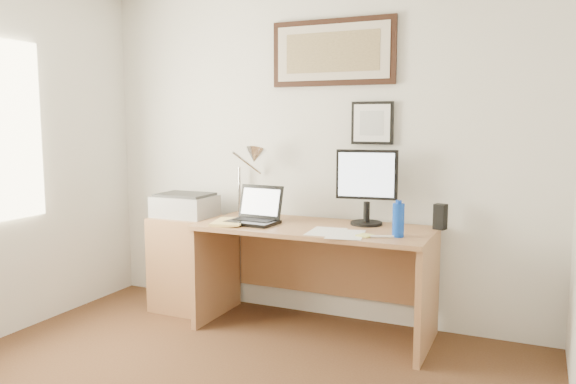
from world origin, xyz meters
The scene contains 17 objects.
wall_back centered at (0.00, 2.00, 1.25)m, with size 3.50×0.02×2.50m, color silver.
side_cabinet centered at (-0.92, 1.68, 0.36)m, with size 0.50×0.40×0.73m, color #91613D.
water_bottle centered at (0.76, 1.51, 0.85)m, with size 0.07×0.07×0.21m, color #0E3DB8.
bottle_cap centered at (0.76, 1.51, 0.97)m, with size 0.04×0.04×0.02m, color #0E3DB8.
speaker centered at (0.96, 1.86, 0.83)m, with size 0.08×0.07×0.17m, color black.
paper_sheet_a centered at (0.29, 1.48, 0.75)m, with size 0.21×0.30×0.00m, color white.
paper_sheet_b centered at (0.44, 1.43, 0.75)m, with size 0.22×0.32×0.00m, color white.
sticky_pad centered at (0.57, 1.43, 0.76)m, with size 0.09×0.09×0.01m, color #D6D565.
marker_pen centered at (0.68, 1.43, 0.76)m, with size 0.02×0.02×0.14m, color white.
book centered at (-0.52, 1.44, 0.76)m, with size 0.21×0.29×0.02m, color #F2CE71.
desk centered at (0.15, 1.72, 0.51)m, with size 1.60×0.70×0.75m.
laptop centered at (-0.27, 1.58, 0.81)m, with size 0.36×0.32×0.26m.
lcd_monitor centered at (0.46, 1.82, 1.04)m, with size 0.42×0.22×0.52m.
printer centered at (-0.95, 1.70, 0.82)m, with size 0.44×0.34×0.18m.
desk_lamp centered at (-0.41, 1.81, 1.19)m, with size 0.29×0.27×0.53m.
picture_large centered at (0.15, 1.97, 1.95)m, with size 0.92×0.04×0.47m.
picture_small centered at (0.45, 1.97, 1.45)m, with size 0.30×0.03×0.30m.
Camera 1 is at (1.53, -1.89, 1.46)m, focal length 35.00 mm.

